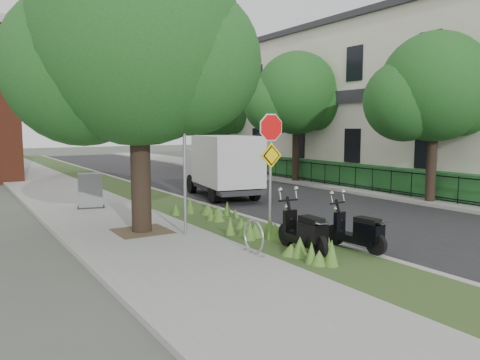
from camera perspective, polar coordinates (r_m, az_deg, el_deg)
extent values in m
plane|color=#4C5147|center=(12.50, 10.54, -6.95)|extent=(120.00, 120.00, 0.00)
cube|color=gray|center=(19.55, -19.88, -2.19)|extent=(3.50, 60.00, 0.12)
cube|color=#34491F|center=(20.29, -12.28, -1.64)|extent=(2.00, 60.00, 0.12)
cube|color=#9E9991|center=(20.65, -9.67, -1.43)|extent=(0.20, 60.00, 0.13)
cube|color=black|center=(22.21, -1.29, -0.94)|extent=(7.00, 60.00, 0.01)
cube|color=#9E9991|center=(24.17, 5.86, -0.23)|extent=(0.20, 60.00, 0.13)
cube|color=gray|center=(25.24, 8.90, 0.00)|extent=(3.20, 60.00, 0.12)
cylinder|color=black|center=(12.48, -12.09, 3.96)|extent=(0.52, 0.52, 4.48)
sphere|color=#17461A|center=(12.66, -12.39, 16.34)|extent=(5.40, 5.40, 5.40)
sphere|color=#17461A|center=(12.99, -18.74, 12.90)|extent=(4.05, 4.05, 4.05)
sphere|color=#17461A|center=(12.38, -6.38, 14.15)|extent=(3.78, 3.78, 3.78)
cube|color=#473828|center=(12.77, -11.85, -6.11)|extent=(1.40, 1.40, 0.01)
cylinder|color=#A5A8AD|center=(11.88, -6.77, 2.77)|extent=(0.08, 0.08, 4.00)
torus|color=#A5A8AD|center=(10.29, 1.68, -6.89)|extent=(0.05, 0.77, 0.77)
cube|color=#A5A8AD|center=(10.09, 2.82, -9.28)|extent=(0.06, 0.06, 0.04)
cube|color=#A5A8AD|center=(10.67, 0.59, -8.39)|extent=(0.06, 0.06, 0.04)
cylinder|color=#A5A8AD|center=(11.81, 3.71, 0.35)|extent=(0.07, 0.07, 3.00)
cylinder|color=red|center=(11.71, 3.84, 6.42)|extent=(0.86, 0.03, 0.86)
cylinder|color=white|center=(11.73, 3.80, 6.42)|extent=(0.94, 0.02, 0.94)
cube|color=yellow|center=(11.74, 3.81, 3.00)|extent=(0.64, 0.03, 0.64)
cube|color=black|center=(24.51, 7.18, 2.21)|extent=(0.04, 24.00, 0.04)
cube|color=black|center=(24.58, 7.15, 0.35)|extent=(0.04, 24.00, 0.04)
cylinder|color=black|center=(24.54, 7.16, 1.16)|extent=(0.03, 0.03, 1.00)
cube|color=#1A4A22|center=(24.99, 8.41, 1.35)|extent=(1.00, 24.00, 1.10)
cube|color=beige|center=(27.39, 14.33, 8.64)|extent=(7.00, 26.00, 8.00)
cube|color=#2D2D33|center=(27.85, 14.58, 16.99)|extent=(7.40, 26.40, 0.30)
cube|color=#2D2D33|center=(24.96, 8.63, 9.69)|extent=(0.25, 26.00, 0.60)
cylinder|color=black|center=(18.79, 22.37, 3.40)|extent=(0.36, 0.36, 3.81)
sphere|color=#17461A|center=(18.83, 22.67, 10.44)|extent=(4.00, 4.00, 4.00)
sphere|color=#17461A|center=(18.44, 19.43, 9.10)|extent=(3.00, 3.00, 3.00)
sphere|color=#17461A|center=(19.18, 25.25, 9.04)|extent=(2.80, 2.80, 2.80)
cylinder|color=black|center=(24.32, 6.84, 4.70)|extent=(0.36, 0.36, 4.03)
sphere|color=#17461A|center=(24.37, 6.92, 10.46)|extent=(4.20, 4.20, 4.20)
sphere|color=#17461A|center=(24.26, 4.20, 9.27)|extent=(3.15, 3.15, 3.15)
sphere|color=#17461A|center=(24.48, 9.24, 9.42)|extent=(2.94, 2.94, 2.94)
cylinder|color=black|center=(30.96, -2.53, 4.75)|extent=(0.36, 0.36, 3.64)
sphere|color=#17461A|center=(30.97, -2.55, 8.84)|extent=(3.80, 3.80, 3.80)
sphere|color=#17461A|center=(31.05, -4.45, 7.95)|extent=(2.85, 2.85, 2.85)
sphere|color=#17461A|center=(30.94, -0.87, 8.15)|extent=(2.66, 2.66, 2.66)
cylinder|color=black|center=(11.08, 5.68, -6.60)|extent=(0.16, 0.52, 0.52)
cylinder|color=black|center=(10.10, 9.57, -7.94)|extent=(0.16, 0.52, 0.52)
cube|color=black|center=(10.54, 7.69, -7.19)|extent=(0.42, 1.17, 0.18)
cube|color=black|center=(10.21, 8.85, -6.28)|extent=(0.41, 0.67, 0.40)
cube|color=black|center=(10.20, 8.71, -4.81)|extent=(0.34, 0.62, 0.12)
cylinder|color=black|center=(11.28, 11.49, -6.55)|extent=(0.16, 0.49, 0.48)
cylinder|color=black|center=(10.59, 16.29, -7.54)|extent=(0.16, 0.49, 0.48)
cube|color=black|center=(10.89, 14.01, -6.98)|extent=(0.43, 1.10, 0.17)
cube|color=black|center=(10.65, 15.43, -6.09)|extent=(0.40, 0.64, 0.37)
cube|color=black|center=(10.63, 15.27, -4.77)|extent=(0.34, 0.59, 0.11)
cube|color=#262628|center=(19.19, -2.11, -0.78)|extent=(2.58, 4.93, 0.16)
cube|color=#B7BABC|center=(20.82, -3.80, 1.86)|extent=(2.00, 1.54, 1.41)
cube|color=silver|center=(18.63, -1.62, 2.42)|extent=(2.51, 3.65, 1.94)
cube|color=#262628|center=(16.92, -17.70, -3.14)|extent=(1.01, 0.80, 0.04)
cube|color=slate|center=(16.84, -17.77, -1.22)|extent=(0.89, 0.68, 1.18)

